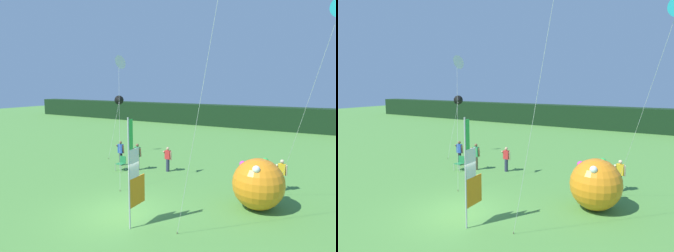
# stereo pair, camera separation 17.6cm
# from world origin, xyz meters

# --- Properties ---
(ground_plane) EXTENTS (120.00, 120.00, 0.00)m
(ground_plane) POSITION_xyz_m (0.00, 0.00, 0.00)
(ground_plane) COLOR #518E3D
(distant_treeline) EXTENTS (80.00, 2.40, 2.78)m
(distant_treeline) POSITION_xyz_m (0.00, 28.05, 1.39)
(distant_treeline) COLOR black
(distant_treeline) RESTS_ON ground
(banner_flag) EXTENTS (0.06, 1.03, 4.28)m
(banner_flag) POSITION_xyz_m (1.11, -0.67, 2.05)
(banner_flag) COLOR #B7B7BC
(banner_flag) RESTS_ON ground
(person_near_banner) EXTENTS (0.55, 0.48, 1.72)m
(person_near_banner) POSITION_xyz_m (-3.29, 5.62, 0.92)
(person_near_banner) COLOR brown
(person_near_banner) RESTS_ON ground
(person_mid_field) EXTENTS (0.55, 0.48, 1.68)m
(person_mid_field) POSITION_xyz_m (-4.92, 5.94, 0.89)
(person_mid_field) COLOR black
(person_mid_field) RESTS_ON ground
(person_far_left) EXTENTS (0.55, 0.48, 1.57)m
(person_far_left) POSITION_xyz_m (-1.43, 6.30, 0.83)
(person_far_left) COLOR #2D334C
(person_far_left) RESTS_ON ground
(person_far_right) EXTENTS (0.55, 0.48, 1.66)m
(person_far_right) POSITION_xyz_m (5.40, 6.19, 0.89)
(person_far_right) COLOR #2D334C
(person_far_right) RESTS_ON ground
(inflatable_balloon) EXTENTS (2.27, 2.27, 2.27)m
(inflatable_balloon) POSITION_xyz_m (4.88, 3.34, 1.14)
(inflatable_balloon) COLOR orange
(inflatable_balloon) RESTS_ON ground
(folding_chair) EXTENTS (0.51, 0.51, 0.89)m
(folding_chair) POSITION_xyz_m (-4.17, 5.07, 0.51)
(folding_chair) COLOR #BCBCC1
(folding_chair) RESTS_ON ground
(kite_white_delta_0) EXTENTS (1.04, 1.47, 7.00)m
(kite_white_delta_0) POSITION_xyz_m (-2.53, 3.02, 6.59)
(kite_white_delta_0) COLOR brown
(kite_white_delta_0) RESTS_ON ground
(kite_black_delta_2) EXTENTS (0.77, 2.28, 4.62)m
(kite_black_delta_2) POSITION_xyz_m (-7.25, 8.75, 4.23)
(kite_black_delta_2) COLOR brown
(kite_black_delta_2) RESTS_ON ground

